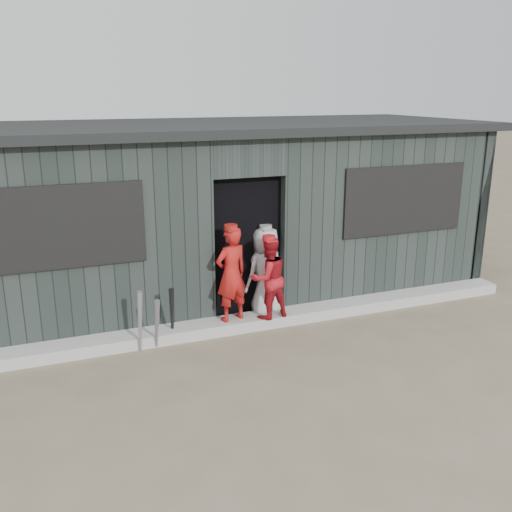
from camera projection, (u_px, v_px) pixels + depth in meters
name	position (u px, v px, depth m)	size (l,w,h in m)	color
ground	(317.00, 389.00, 6.12)	(80.00, 80.00, 0.00)	brown
curb	(255.00, 321.00, 7.73)	(8.00, 0.36, 0.15)	#A1A29D
bat_left	(140.00, 322.00, 6.85)	(0.07, 0.07, 0.82)	#9898A0
bat_mid	(157.00, 324.00, 6.93)	(0.07, 0.07, 0.71)	gray
bat_right	(172.00, 314.00, 7.16)	(0.07, 0.07, 0.80)	black
player_red_left	(231.00, 274.00, 7.41)	(0.46, 0.30, 1.27)	#AE1815
player_red_right	(269.00, 278.00, 7.53)	(0.54, 0.42, 1.10)	#A5141D
player_grey_back	(265.00, 273.00, 7.90)	(0.64, 0.42, 1.31)	#B3B3B3
dugout	(216.00, 210.00, 8.90)	(8.30, 3.30, 2.62)	black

